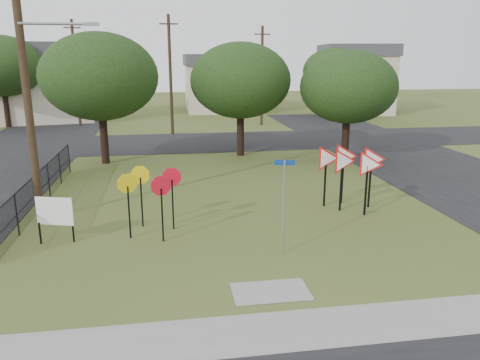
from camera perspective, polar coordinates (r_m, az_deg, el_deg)
name	(u,v)px	position (r m, az deg, el deg)	size (l,w,h in m)	color
ground	(254,255)	(14.60, 1.67, -9.08)	(140.00, 140.00, 0.00)	#3D4C1C
sidewalk	(289,330)	(10.98, 5.94, -17.77)	(30.00, 1.60, 0.02)	gray
street_right	(433,167)	(27.93, 22.51, 1.44)	(8.00, 50.00, 0.02)	black
street_far	(202,142)	(33.73, -4.67, 4.66)	(60.00, 8.00, 0.02)	black
curb_pad	(271,292)	(12.49, 3.77, -13.42)	(2.00, 1.20, 0.02)	gray
street_name_sign	(284,201)	(14.16, 5.35, -2.55)	(0.61, 0.11, 2.96)	#919399
stop_sign_cluster	(150,186)	(16.03, -10.86, -0.77)	(2.13, 1.67, 2.25)	black
yield_sign_cluster	(350,163)	(18.90, 13.26, 2.06)	(2.84, 2.00, 2.56)	black
info_board	(55,213)	(16.26, -21.66, -3.74)	(1.20, 0.39, 1.55)	black
utility_pole_main	(27,77)	(18.25, -24.55, 11.30)	(3.55, 0.33, 10.00)	#3B2A1B
far_pole_a	(170,75)	(37.15, -8.48, 12.60)	(1.40, 0.24, 9.00)	#3B2A1B
far_pole_b	(262,75)	(42.02, 2.69, 12.63)	(1.40, 0.24, 8.50)	#3B2A1B
far_pole_c	(76,73)	(43.78, -19.37, 12.25)	(1.40, 0.24, 9.00)	#3B2A1B
fence_run	(42,187)	(20.67, -22.99, -0.77)	(0.05, 11.55, 1.50)	black
house_left	(40,82)	(48.55, -23.19, 10.94)	(10.58, 8.88, 7.20)	beige
house_mid	(223,82)	(53.59, -2.13, 11.81)	(8.40, 8.40, 6.20)	beige
house_right	(355,78)	(53.28, 13.88, 11.92)	(8.30, 8.30, 7.20)	beige
tree_near_left	(100,77)	(27.36, -16.75, 11.97)	(6.40, 6.40, 7.27)	black
tree_near_mid	(240,81)	(28.51, 0.05, 12.03)	(6.00, 6.00, 6.80)	black
tree_near_right	(348,87)	(28.21, 13.08, 10.98)	(5.60, 5.60, 6.33)	black
tree_far_left	(1,66)	(45.18, -27.11, 12.27)	(6.80, 6.80, 7.73)	black
tree_far_right	(333,71)	(48.07, 11.31, 12.86)	(6.00, 6.00, 6.80)	black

